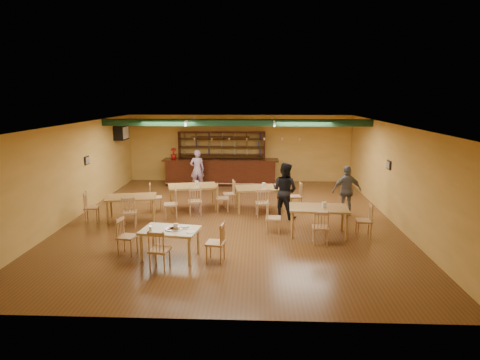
{
  "coord_description": "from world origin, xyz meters",
  "views": [
    {
      "loc": [
        0.79,
        -12.6,
        3.87
      ],
      "look_at": [
        0.24,
        0.6,
        1.15
      ],
      "focal_mm": 30.94,
      "sensor_mm": 36.0,
      "label": 1
    }
  ],
  "objects_px": {
    "dining_table_b": "(259,199)",
    "patron_right_a": "(285,190)",
    "dining_table_c": "(132,208)",
    "near_table": "(170,243)",
    "bar_counter": "(221,172)",
    "dining_table_d": "(318,221)",
    "patron_bar": "(197,169)",
    "dining_table_a": "(193,197)"
  },
  "relations": [
    {
      "from": "dining_table_a",
      "to": "near_table",
      "type": "relative_size",
      "value": 1.22
    },
    {
      "from": "patron_bar",
      "to": "dining_table_d",
      "type": "bearing_deg",
      "value": 113.64
    },
    {
      "from": "dining_table_b",
      "to": "bar_counter",
      "type": "bearing_deg",
      "value": 104.96
    },
    {
      "from": "patron_bar",
      "to": "patron_right_a",
      "type": "distance_m",
      "value": 5.27
    },
    {
      "from": "bar_counter",
      "to": "near_table",
      "type": "height_order",
      "value": "bar_counter"
    },
    {
      "from": "patron_bar",
      "to": "patron_right_a",
      "type": "xyz_separation_m",
      "value": [
        3.39,
        -4.04,
        0.07
      ]
    },
    {
      "from": "dining_table_a",
      "to": "dining_table_d",
      "type": "relative_size",
      "value": 1.02
    },
    {
      "from": "dining_table_d",
      "to": "patron_right_a",
      "type": "height_order",
      "value": "patron_right_a"
    },
    {
      "from": "dining_table_b",
      "to": "patron_bar",
      "type": "height_order",
      "value": "patron_bar"
    },
    {
      "from": "bar_counter",
      "to": "dining_table_a",
      "type": "height_order",
      "value": "bar_counter"
    },
    {
      "from": "dining_table_c",
      "to": "dining_table_d",
      "type": "distance_m",
      "value": 5.79
    },
    {
      "from": "dining_table_a",
      "to": "dining_table_b",
      "type": "height_order",
      "value": "dining_table_a"
    },
    {
      "from": "dining_table_c",
      "to": "near_table",
      "type": "distance_m",
      "value": 3.55
    },
    {
      "from": "bar_counter",
      "to": "dining_table_b",
      "type": "distance_m",
      "value": 4.4
    },
    {
      "from": "dining_table_c",
      "to": "bar_counter",
      "type": "bearing_deg",
      "value": 54.87
    },
    {
      "from": "bar_counter",
      "to": "near_table",
      "type": "xyz_separation_m",
      "value": [
        -0.49,
        -8.37,
        -0.21
      ]
    },
    {
      "from": "near_table",
      "to": "bar_counter",
      "type": "bearing_deg",
      "value": 95.52
    },
    {
      "from": "dining_table_d",
      "to": "patron_bar",
      "type": "relative_size",
      "value": 0.98
    },
    {
      "from": "dining_table_d",
      "to": "near_table",
      "type": "bearing_deg",
      "value": -150.7
    },
    {
      "from": "bar_counter",
      "to": "dining_table_b",
      "type": "relative_size",
      "value": 3.12
    },
    {
      "from": "dining_table_c",
      "to": "dining_table_d",
      "type": "relative_size",
      "value": 0.95
    },
    {
      "from": "dining_table_b",
      "to": "patron_right_a",
      "type": "bearing_deg",
      "value": -52.38
    },
    {
      "from": "patron_bar",
      "to": "patron_right_a",
      "type": "relative_size",
      "value": 0.92
    },
    {
      "from": "dining_table_c",
      "to": "patron_bar",
      "type": "relative_size",
      "value": 0.93
    },
    {
      "from": "dining_table_b",
      "to": "dining_table_c",
      "type": "relative_size",
      "value": 1.06
    },
    {
      "from": "near_table",
      "to": "patron_right_a",
      "type": "bearing_deg",
      "value": 58.69
    },
    {
      "from": "dining_table_a",
      "to": "dining_table_d",
      "type": "bearing_deg",
      "value": -47.23
    },
    {
      "from": "bar_counter",
      "to": "dining_table_b",
      "type": "height_order",
      "value": "bar_counter"
    },
    {
      "from": "dining_table_c",
      "to": "dining_table_b",
      "type": "bearing_deg",
      "value": 6.23
    },
    {
      "from": "near_table",
      "to": "patron_right_a",
      "type": "relative_size",
      "value": 0.75
    },
    {
      "from": "dining_table_a",
      "to": "dining_table_b",
      "type": "distance_m",
      "value": 2.3
    },
    {
      "from": "dining_table_c",
      "to": "patron_bar",
      "type": "distance_m",
      "value": 4.76
    },
    {
      "from": "bar_counter",
      "to": "dining_table_c",
      "type": "height_order",
      "value": "bar_counter"
    },
    {
      "from": "dining_table_d",
      "to": "dining_table_c",
      "type": "bearing_deg",
      "value": 171.64
    },
    {
      "from": "patron_bar",
      "to": "dining_table_b",
      "type": "bearing_deg",
      "value": 115.77
    },
    {
      "from": "dining_table_d",
      "to": "near_table",
      "type": "height_order",
      "value": "dining_table_d"
    },
    {
      "from": "dining_table_c",
      "to": "patron_bar",
      "type": "height_order",
      "value": "patron_bar"
    },
    {
      "from": "patron_right_a",
      "to": "dining_table_b",
      "type": "bearing_deg",
      "value": -11.07
    },
    {
      "from": "dining_table_b",
      "to": "near_table",
      "type": "xyz_separation_m",
      "value": [
        -2.16,
        -4.31,
        -0.04
      ]
    },
    {
      "from": "patron_bar",
      "to": "near_table",
      "type": "bearing_deg",
      "value": 80.37
    },
    {
      "from": "bar_counter",
      "to": "dining_table_d",
      "type": "height_order",
      "value": "bar_counter"
    },
    {
      "from": "near_table",
      "to": "patron_bar",
      "type": "xyz_separation_m",
      "value": [
        -0.42,
        7.55,
        0.46
      ]
    }
  ]
}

